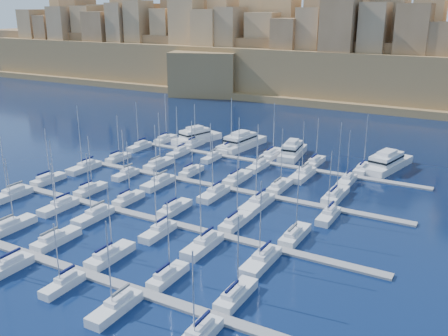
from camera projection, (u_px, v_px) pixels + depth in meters
The scene contains 54 objects.
ground at pixel (200, 202), 105.25m from camera, with size 600.00×600.00×0.00m, color #051233.
pontoon_near at pixel (84, 273), 76.97m from camera, with size 84.00×2.00×0.40m, color slate.
pontoon_mid_near at pixel (167, 222), 95.23m from camera, with size 84.00×2.00×0.40m, color slate.
pontoon_mid_far at pixel (223, 187), 113.49m from camera, with size 84.00×2.00×0.40m, color slate.
pontoon_far at pixel (264, 162), 131.76m from camera, with size 84.00×2.00×0.40m, color slate.
sailboat_1 at pixel (12, 226), 92.27m from camera, with size 2.80×9.34×13.93m.
sailboat_2 at pixel (56, 239), 86.95m from camera, with size 2.81×9.38×14.73m.
sailboat_3 at pixel (110, 255), 81.31m from camera, with size 2.85×9.49×12.75m.
sailboat_4 at pixel (168, 276), 75.15m from camera, with size 2.42×8.05×12.71m.
sailboat_5 at pixel (236, 295), 70.16m from camera, with size 2.65×8.84×12.81m.
sailboat_8 at pixel (5, 268), 77.29m from camera, with size 2.82×9.41×13.94m.
sailboat_9 at pixel (63, 285), 72.86m from camera, with size 2.18×7.28×10.90m.
sailboat_10 at pixel (115, 308), 67.22m from camera, with size 2.68×8.95×13.95m.
sailboat_12 at pixel (48, 180), 116.97m from camera, with size 2.63×8.76×13.20m.
sailboat_13 at pixel (91, 190), 110.56m from camera, with size 2.51×8.38×13.12m.
sailboat_14 at pixel (129, 199), 105.38m from camera, with size 2.42×8.07×13.37m.
sailboat_15 at pixel (175, 208), 100.36m from camera, with size 2.67×8.89×12.33m.
sailboat_16 at pixel (236, 222), 94.00m from camera, with size 2.73×9.12×13.70m.
sailboat_17 at pixel (295, 235), 88.54m from camera, with size 2.77×9.25×14.53m.
sailboat_18 at pixel (11, 195), 107.36m from camera, with size 2.99×9.97×14.10m.
sailboat_19 at pixel (59, 206), 101.20m from camera, with size 2.72×9.06×15.04m.
sailboat_20 at pixel (94, 216), 96.70m from camera, with size 2.78×9.28×13.81m.
sailboat_21 at pixel (158, 231), 89.97m from camera, with size 2.54×8.46×13.04m.
sailboat_22 at pixel (203, 245), 84.82m from camera, with size 2.95×9.84×15.84m.
sailboat_23 at pixel (261, 261), 79.58m from camera, with size 3.05×10.15×14.73m.
sailboat_24 at pixel (118, 158), 133.67m from camera, with size 2.39×7.95×12.58m.
sailboat_25 at pixel (159, 164), 128.47m from camera, with size 2.94×9.82×14.35m.
sailboat_26 at pixel (191, 171), 122.86m from camera, with size 2.41×8.02×13.62m.
sailboat_27 at pixel (237, 178), 117.93m from camera, with size 3.00×9.99×15.51m.
sailboat_28 at pixel (280, 186), 112.46m from camera, with size 2.73×9.11×14.30m.
sailboat_29 at pixel (335, 195), 107.22m from camera, with size 3.21×10.71×16.94m.
sailboat_30 at pixel (84, 167), 125.66m from camera, with size 2.96×9.88×17.03m.
sailboat_31 at pixel (126, 174), 120.68m from camera, with size 2.33×7.77×12.18m.
sailboat_32 at pixel (159, 183), 114.85m from camera, with size 2.99×9.98×14.83m.
sailboat_33 at pixel (214, 194), 108.11m from camera, with size 2.92×9.73×14.70m.
sailboat_34 at pixel (257, 204), 102.58m from camera, with size 3.33×11.09×16.30m.
sailboat_35 at pixel (328, 216), 96.76m from camera, with size 2.58×8.60×14.26m.
sailboat_36 at pixel (165, 139), 152.55m from camera, with size 2.66×8.85×14.79m.
sailboat_37 at pixel (194, 144), 147.40m from camera, with size 2.48×8.27×12.81m.
sailboat_38 at pixel (230, 148), 142.50m from camera, with size 2.91×9.70×15.49m.
sailboat_39 at pixel (272, 154), 136.81m from camera, with size 3.13×10.42×15.17m.
sailboat_40 at pixel (315, 162), 130.34m from camera, with size 2.69×8.96×12.58m.
sailboat_41 at pixel (363, 169), 124.69m from camera, with size 2.76×9.21×14.79m.
sailboat_42 at pixel (140, 147), 144.49m from camera, with size 2.64×8.81×14.11m.
sailboat_43 at pixel (179, 153), 138.32m from camera, with size 2.54×8.47×14.09m.
sailboat_44 at pixel (212, 158), 133.88m from camera, with size 2.27×7.57×10.55m.
sailboat_45 at pixel (258, 166), 126.79m from camera, with size 2.65×8.83×12.01m.
sailboat_46 at pixel (303, 175), 120.25m from camera, with size 3.24×10.80×14.33m.
sailboat_47 at pixel (347, 181), 116.17m from camera, with size 2.64×8.80×13.31m.
motor_yacht_a at pixel (196, 137), 151.61m from camera, with size 9.54×17.04×5.25m.
motor_yacht_b at pixel (241, 142), 145.56m from camera, with size 7.73×19.12×5.25m.
motor_yacht_c at pixel (292, 151), 136.50m from camera, with size 6.37×15.64×5.25m.
motor_yacht_d at pixel (387, 163), 126.38m from camera, with size 9.59×19.61×5.25m.
fortified_city at pixel (377, 63), 229.67m from camera, with size 460.00×108.95×59.52m.
Camera 1 is at (52.22, -82.93, 39.40)m, focal length 40.00 mm.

